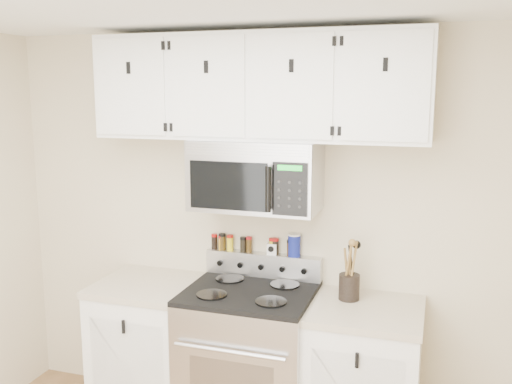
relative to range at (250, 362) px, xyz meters
The scene contains 20 objects.
back_wall 0.83m from the range, 90.00° to the left, with size 3.50×0.01×2.50m, color #C0AC90.
range is the anchor object (origin of this frame).
base_cabinet_left 0.69m from the range, behind, with size 0.64×0.62×0.92m.
base_cabinet_right 0.69m from the range, ahead, with size 0.64×0.62×0.92m.
microwave 1.15m from the range, 89.77° to the left, with size 0.76×0.44×0.42m.
upper_cabinets 1.67m from the range, 90.00° to the left, with size 2.00×0.35×0.62m.
utensil_crock 0.79m from the range, 10.98° to the left, with size 0.12×0.12×0.35m.
kitchen_timer 0.71m from the range, 78.40° to the left, with size 0.06×0.05×0.07m, color white.
salt_canister 0.77m from the range, 54.38° to the left, with size 0.08×0.08×0.15m.
spice_jar_0 0.80m from the range, 140.15° to the left, with size 0.04×0.04×0.10m.
spice_jar_1 0.77m from the range, 135.49° to the left, with size 0.04×0.04×0.09m.
spice_jar_2 0.78m from the range, 135.33° to the left, with size 0.04×0.04×0.11m.
spice_jar_3 0.78m from the range, 134.83° to the left, with size 0.04×0.04×0.11m.
spice_jar_4 0.76m from the range, 128.87° to the left, with size 0.04×0.04×0.10m.
spice_jar_5 0.73m from the range, 115.86° to the left, with size 0.04×0.04×0.10m.
spice_jar_6 0.73m from the range, 108.98° to the left, with size 0.04×0.04×0.10m.
spice_jar_7 0.73m from the range, 78.30° to the left, with size 0.04×0.04×0.10m.
spice_jar_8 0.73m from the range, 74.64° to the left, with size 0.05×0.05×0.11m.
spice_jar_9 0.74m from the range, 58.12° to the left, with size 0.04×0.04×0.10m.
spice_jar_10 0.75m from the range, 51.97° to the left, with size 0.04×0.04×0.09m.
Camera 1 is at (1.04, -1.65, 2.13)m, focal length 40.00 mm.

